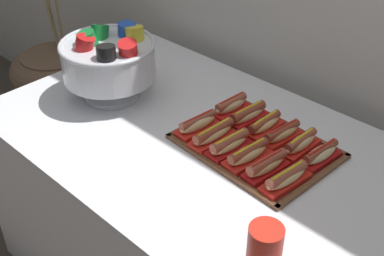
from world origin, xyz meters
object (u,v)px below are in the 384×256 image
hot_dog_3 (248,155)px  hot_dog_6 (232,106)px  hot_dog_9 (282,134)px  hot_dog_5 (286,178)px  hot_dog_0 (198,124)px  hot_dog_1 (213,134)px  punch_bowl (109,59)px  hot_dog_7 (248,115)px  cup_stack (264,256)px  hot_dog_4 (266,166)px  serving_tray (256,146)px  floor_vase (63,111)px  hot_dog_8 (264,125)px  hot_dog_11 (320,155)px  buffet_table (196,216)px  hot_dog_2 (230,144)px  hot_dog_10 (301,144)px

hot_dog_3 → hot_dog_6: size_ratio=1.09×
hot_dog_9 → hot_dog_5: bearing=-51.4°
hot_dog_0 → hot_dog_1: 0.08m
hot_dog_9 → punch_bowl: punch_bowl is taller
hot_dog_3 → punch_bowl: 0.64m
hot_dog_1 → hot_dog_7: hot_dog_7 is taller
hot_dog_0 → cup_stack: (0.53, -0.34, 0.05)m
hot_dog_4 → hot_dog_5: size_ratio=0.93×
hot_dog_7 → hot_dog_4: bearing=-39.9°
hot_dog_7 → cup_stack: size_ratio=0.98×
serving_tray → hot_dog_5: hot_dog_5 is taller
hot_dog_1 → floor_vase: bearing=173.0°
hot_dog_9 → cup_stack: cup_stack is taller
floor_vase → hot_dog_0: size_ratio=7.22×
hot_dog_5 → hot_dog_8: 0.28m
hot_dog_0 → hot_dog_11: bearing=20.1°
cup_stack → hot_dog_3: bearing=132.8°
hot_dog_6 → cup_stack: bearing=-44.4°
hot_dog_5 → punch_bowl: bearing=-178.6°
hot_dog_3 → hot_dog_7: hot_dog_7 is taller
hot_dog_4 → hot_dog_8: bearing=128.6°
hot_dog_5 → hot_dog_7: hot_dog_7 is taller
hot_dog_11 → hot_dog_9: bearing=176.3°
hot_dog_1 → hot_dog_3: bearing=-3.7°
buffet_table → hot_dog_2: bearing=1.5°
hot_dog_6 → hot_dog_10: size_ratio=1.00×
cup_stack → hot_dog_10: bearing=114.1°
floor_vase → hot_dog_0: (1.12, -0.14, 0.51)m
buffet_table → hot_dog_4: 0.50m
hot_dog_1 → hot_dog_8: bearing=61.9°
hot_dog_7 → cup_stack: 0.67m
hot_dog_7 → hot_dog_11: (0.30, -0.02, -0.00)m
hot_dog_9 → hot_dog_6: bearing=176.3°
hot_dog_3 → hot_dog_7: size_ratio=1.00×
hot_dog_0 → hot_dog_6: bearing=86.3°
hot_dog_4 → hot_dog_9: bearing=110.8°
hot_dog_2 → hot_dog_10: size_ratio=1.05×
hot_dog_4 → hot_dog_10: size_ratio=1.05×
hot_dog_0 → hot_dog_8: bearing=44.1°
hot_dog_8 → hot_dog_11: (0.22, -0.01, 0.00)m
buffet_table → hot_dog_2: size_ratio=8.73×
hot_dog_7 → floor_vase: bearing=-179.2°
hot_dog_2 → hot_dog_6: hot_dog_6 is taller
hot_dog_10 → cup_stack: (0.22, -0.49, 0.05)m
hot_dog_0 → hot_dog_11: 0.41m
hot_dog_2 → punch_bowl: size_ratio=0.47×
hot_dog_3 → hot_dog_7: 0.22m
serving_tray → hot_dog_6: 0.21m
hot_dog_1 → hot_dog_5: bearing=-3.7°
serving_tray → punch_bowl: bearing=-169.2°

